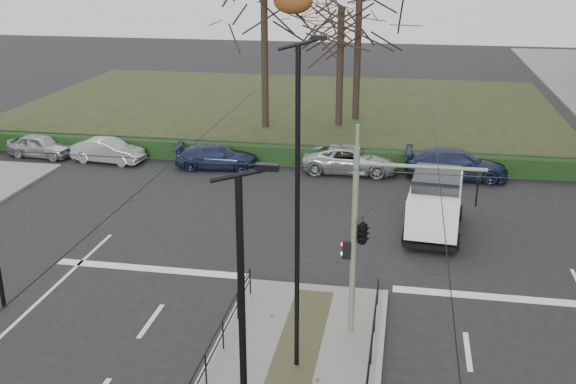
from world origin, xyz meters
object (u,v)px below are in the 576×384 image
(traffic_light, at_px, (366,229))
(white_van, at_px, (435,202))
(streetlamp_median_far, at_px, (298,211))
(parked_car_fifth, at_px, (456,164))
(parked_car_third, at_px, (217,156))
(parked_car_first, at_px, (40,146))
(parked_car_fourth, at_px, (351,159))
(parked_car_second, at_px, (108,151))
(bare_tree_near, at_px, (341,15))

(traffic_light, height_order, white_van, traffic_light)
(streetlamp_median_far, bearing_deg, parked_car_fifth, 73.86)
(traffic_light, height_order, parked_car_third, traffic_light)
(traffic_light, bearing_deg, white_van, 74.79)
(parked_car_first, xyz_separation_m, parked_car_fifth, (22.17, 0.28, 0.10))
(streetlamp_median_far, bearing_deg, traffic_light, 52.19)
(parked_car_fifth, bearing_deg, traffic_light, 167.64)
(streetlamp_median_far, distance_m, parked_car_fourth, 17.92)
(streetlamp_median_far, bearing_deg, parked_car_second, 127.58)
(parked_car_second, bearing_deg, parked_car_fifth, -82.10)
(white_van, height_order, parked_car_fifth, white_van)
(bare_tree_near, bearing_deg, parked_car_fifth, -54.17)
(parked_car_fourth, bearing_deg, streetlamp_median_far, 179.85)
(streetlamp_median_far, height_order, white_van, streetlamp_median_far)
(parked_car_third, bearing_deg, parked_car_fourth, -91.55)
(traffic_light, relative_size, streetlamp_median_far, 0.64)
(traffic_light, xyz_separation_m, parked_car_fourth, (-1.73, 15.46, -2.70))
(traffic_light, relative_size, parked_car_second, 1.43)
(parked_car_second, relative_size, bare_tree_near, 0.39)
(traffic_light, height_order, parked_car_fourth, traffic_light)
(traffic_light, xyz_separation_m, parked_car_third, (-8.63, 14.96, -2.74))
(parked_car_fifth, bearing_deg, bare_tree_near, 36.18)
(parked_car_second, bearing_deg, streetlamp_median_far, -136.32)
(traffic_light, relative_size, parked_car_first, 1.51)
(parked_car_second, xyz_separation_m, parked_car_fifth, (18.10, 0.57, 0.09))
(bare_tree_near, distance_m, parked_car_fifth, 13.26)
(white_van, bearing_deg, bare_tree_near, 108.58)
(parked_car_fourth, bearing_deg, parked_car_second, 91.81)
(traffic_light, bearing_deg, parked_car_first, 140.87)
(traffic_light, distance_m, parked_car_fifth, 16.09)
(parked_car_third, bearing_deg, white_van, -127.28)
(parked_car_second, bearing_deg, parked_car_first, 92.05)
(white_van, xyz_separation_m, bare_tree_near, (-5.61, 16.69, 5.67))
(parked_car_first, relative_size, parked_car_fifth, 0.73)
(traffic_light, bearing_deg, parked_car_second, 134.42)
(streetlamp_median_far, height_order, bare_tree_near, bare_tree_near)
(parked_car_second, height_order, parked_car_fourth, parked_car_fourth)
(parked_car_first, bearing_deg, parked_car_third, -85.18)
(traffic_light, bearing_deg, parked_car_fifth, 77.28)
(streetlamp_median_far, distance_m, white_van, 11.47)
(traffic_light, distance_m, parked_car_third, 17.49)
(parked_car_third, relative_size, white_van, 0.89)
(parked_car_fifth, bearing_deg, parked_car_third, 92.80)
(parked_car_fourth, xyz_separation_m, bare_tree_near, (-1.63, 9.51, 6.28))
(parked_car_second, xyz_separation_m, white_van, (16.86, -6.63, 0.65))
(traffic_light, bearing_deg, streetlamp_median_far, -127.81)
(streetlamp_median_far, relative_size, parked_car_first, 2.38)
(parked_car_fourth, relative_size, parked_car_fifth, 0.97)
(parked_car_first, distance_m, parked_car_third, 10.06)
(parked_car_fifth, bearing_deg, parked_car_first, 91.08)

